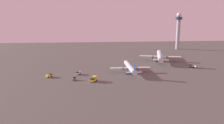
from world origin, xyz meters
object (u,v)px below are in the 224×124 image
at_px(control_tower, 178,28).
at_px(airplane_mid_apron, 130,67).
at_px(baggage_tractor, 49,75).
at_px(airplane_taxiway_distant, 160,56).
at_px(pushback_tug, 74,78).
at_px(cargo_loader, 78,73).
at_px(fuel_truck, 193,66).
at_px(catering_truck, 94,79).

xyz_separation_m(control_tower, airplane_mid_apron, (-78.26, -110.27, -21.57)).
bearing_deg(control_tower, baggage_tractor, -138.40).
bearing_deg(airplane_taxiway_distant, pushback_tug, -127.45).
bearing_deg(pushback_tug, airplane_mid_apron, 15.86).
relative_size(control_tower, pushback_tug, 13.33).
bearing_deg(control_tower, cargo_loader, -135.38).
distance_m(control_tower, baggage_tractor, 179.68).
relative_size(airplane_taxiway_distant, fuel_truck, 6.93).
bearing_deg(catering_truck, cargo_loader, -33.94).
distance_m(catering_truck, baggage_tractor, 31.49).
distance_m(airplane_mid_apron, fuel_truck, 52.11).
bearing_deg(airplane_taxiway_distant, cargo_loader, -134.51).
bearing_deg(pushback_tug, baggage_tractor, 145.64).
relative_size(cargo_loader, pushback_tug, 1.38).
bearing_deg(pushback_tug, airplane_taxiway_distant, 29.43).
bearing_deg(control_tower, fuel_truck, -105.13).
height_order(control_tower, catering_truck, control_tower).
bearing_deg(catering_truck, fuel_truck, -133.17).
relative_size(airplane_mid_apron, catering_truck, 5.96).
xyz_separation_m(control_tower, fuel_truck, (-27.15, -100.40, -23.75)).
relative_size(airplane_mid_apron, baggage_tractor, 8.18).
relative_size(baggage_tractor, fuel_truck, 0.67).
xyz_separation_m(airplane_taxiway_distant, fuel_truck, (17.59, -27.60, -3.16)).
relative_size(catering_truck, pushback_tug, 1.86).
height_order(cargo_loader, fuel_truck, fuel_truck).
relative_size(pushback_tug, fuel_truck, 0.50).
relative_size(airplane_taxiway_distant, pushback_tug, 13.97).
bearing_deg(catering_truck, baggage_tractor, 2.35).
xyz_separation_m(airplane_taxiway_distant, cargo_loader, (-69.83, -40.27, -3.35)).
bearing_deg(baggage_tractor, cargo_loader, 54.20).
height_order(airplane_taxiway_distant, cargo_loader, airplane_taxiway_distant).
height_order(control_tower, cargo_loader, control_tower).
height_order(control_tower, baggage_tractor, control_tower).
height_order(airplane_mid_apron, catering_truck, airplane_mid_apron).
bearing_deg(fuel_truck, control_tower, 51.88).
relative_size(airplane_mid_apron, fuel_truck, 5.50).
height_order(airplane_mid_apron, cargo_loader, airplane_mid_apron).
bearing_deg(fuel_truck, airplane_taxiway_distant, 99.52).
xyz_separation_m(airplane_taxiway_distant, pushback_tug, (-71.51, -53.96, -3.46)).
distance_m(catering_truck, cargo_loader, 20.35).
xyz_separation_m(catering_truck, pushback_tug, (-12.04, 3.82, -0.51)).
distance_m(airplane_taxiway_distant, fuel_truck, 32.89).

